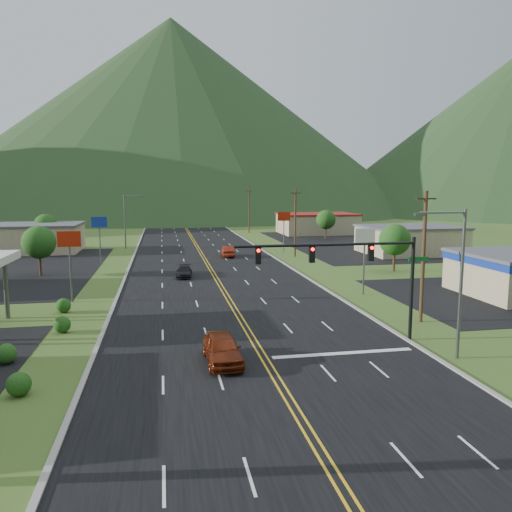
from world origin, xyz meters
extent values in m
plane|color=#38501C|center=(0.00, 0.00, 0.00)|extent=(500.00, 500.00, 0.00)
cube|color=black|center=(0.00, 0.00, 0.00)|extent=(20.00, 460.00, 0.04)
cube|color=gray|center=(-10.15, 0.00, 0.00)|extent=(0.30, 460.00, 0.14)
cylinder|color=black|center=(10.50, 14.00, 3.50)|extent=(0.24, 0.24, 7.00)
cylinder|color=black|center=(4.50, 14.00, 6.60)|extent=(12.00, 0.18, 0.18)
cube|color=#0C591E|center=(10.90, 14.00, 5.50)|extent=(1.40, 0.06, 0.30)
cube|color=black|center=(7.50, 14.00, 6.00)|extent=(0.35, 0.28, 1.05)
sphere|color=#FF0C05|center=(7.50, 13.82, 6.35)|extent=(0.22, 0.22, 0.22)
cube|color=black|center=(3.50, 14.00, 6.00)|extent=(0.35, 0.28, 1.05)
sphere|color=#FF0C05|center=(3.50, 13.82, 6.35)|extent=(0.22, 0.22, 0.22)
cube|color=black|center=(0.00, 14.00, 6.00)|extent=(0.35, 0.28, 1.05)
sphere|color=#FF0C05|center=(0.00, 13.82, 6.35)|extent=(0.22, 0.22, 0.22)
cylinder|color=#59595E|center=(11.50, 10.00, 4.50)|extent=(0.20, 0.20, 9.00)
cylinder|color=#59595E|center=(10.06, 10.00, 8.80)|extent=(2.88, 0.12, 0.12)
cube|color=#59595E|center=(8.62, 10.00, 8.70)|extent=(0.60, 0.25, 0.18)
cylinder|color=#59595E|center=(-12.00, 70.00, 4.50)|extent=(0.20, 0.20, 9.00)
cylinder|color=#59595E|center=(-10.56, 70.00, 8.80)|extent=(2.88, 0.12, 0.12)
cube|color=#59595E|center=(-9.12, 70.00, 8.70)|extent=(0.60, 0.25, 0.18)
cylinder|color=#59595E|center=(-18.00, 25.00, 2.50)|extent=(0.36, 0.36, 5.00)
cube|color=#C5B988|center=(-28.00, 68.00, 2.10)|extent=(18.00, 11.00, 4.20)
cube|color=#4C4C51|center=(-28.00, 68.00, 4.35)|extent=(18.40, 11.40, 0.30)
cube|color=#C5B988|center=(32.00, 55.00, 2.00)|extent=(14.00, 11.00, 4.00)
cube|color=#4C4C51|center=(32.00, 55.00, 4.15)|extent=(14.40, 11.40, 0.30)
cube|color=#C5B988|center=(28.00, 90.00, 2.10)|extent=(16.00, 12.00, 4.20)
cube|color=maroon|center=(28.00, 90.00, 4.35)|extent=(16.40, 12.40, 0.30)
cylinder|color=#59595E|center=(-14.00, 30.00, 2.50)|extent=(0.16, 0.16, 5.00)
cube|color=#A31C09|center=(-14.00, 30.00, 5.70)|extent=(2.00, 0.18, 1.40)
cylinder|color=#59595E|center=(-14.00, 52.00, 2.50)|extent=(0.16, 0.16, 5.00)
cube|color=navy|center=(-14.00, 52.00, 5.70)|extent=(2.00, 0.18, 1.40)
cylinder|color=#59595E|center=(13.00, 28.00, 2.50)|extent=(0.16, 0.16, 5.00)
cube|color=white|center=(13.00, 28.00, 5.70)|extent=(2.00, 0.18, 1.40)
cylinder|color=#59595E|center=(13.00, 60.00, 2.50)|extent=(0.16, 0.16, 5.00)
cube|color=#A31C09|center=(13.00, 60.00, 5.70)|extent=(2.00, 0.18, 1.40)
cylinder|color=#382314|center=(-20.00, 45.00, 1.50)|extent=(0.30, 0.30, 3.00)
sphere|color=#163C11|center=(-20.00, 45.00, 3.90)|extent=(3.84, 3.84, 3.84)
cylinder|color=#382314|center=(-25.00, 72.00, 1.50)|extent=(0.30, 0.30, 3.00)
sphere|color=#163C11|center=(-25.00, 72.00, 3.90)|extent=(3.84, 3.84, 3.84)
cylinder|color=#382314|center=(22.00, 40.00, 1.50)|extent=(0.30, 0.30, 3.00)
sphere|color=#163C11|center=(22.00, 40.00, 3.90)|extent=(3.84, 3.84, 3.84)
cylinder|color=#382314|center=(26.00, 78.00, 1.50)|extent=(0.30, 0.30, 3.00)
sphere|color=#163C11|center=(26.00, 78.00, 3.90)|extent=(3.84, 3.84, 3.84)
cylinder|color=#382314|center=(13.50, 18.00, 5.00)|extent=(0.28, 0.28, 10.00)
cube|color=#382314|center=(13.50, 18.00, 9.40)|extent=(1.60, 0.12, 0.12)
cylinder|color=#382314|center=(13.50, 55.00, 5.00)|extent=(0.28, 0.28, 10.00)
cube|color=#382314|center=(13.50, 55.00, 9.40)|extent=(1.60, 0.12, 0.12)
cylinder|color=#382314|center=(13.50, 95.00, 5.00)|extent=(0.28, 0.28, 10.00)
cube|color=#382314|center=(13.50, 95.00, 9.40)|extent=(1.60, 0.12, 0.12)
cylinder|color=#382314|center=(13.50, 135.00, 5.00)|extent=(0.28, 0.28, 10.00)
cube|color=#382314|center=(13.50, 135.00, 9.40)|extent=(1.60, 0.12, 0.12)
cone|color=#1E3417|center=(0.00, 220.00, 42.50)|extent=(220.00, 220.00, 85.00)
imported|color=#621F0A|center=(-2.55, 11.76, 0.85)|extent=(2.12, 5.01, 1.69)
imported|color=black|center=(-3.52, 40.48, 0.61)|extent=(2.07, 4.35, 1.23)
imported|color=maroon|center=(3.65, 56.51, 0.78)|extent=(1.94, 4.84, 1.56)
camera|label=1|loc=(-5.83, -16.27, 10.25)|focal=35.00mm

